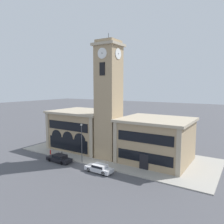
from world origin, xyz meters
TOP-DOWN VIEW (x-y plane):
  - ground_plane at (0.00, 0.00)m, footprint 300.00×300.00m
  - sidewalk_kerb at (0.00, 7.54)m, footprint 37.25×15.09m
  - clock_tower at (0.00, 5.03)m, footprint 4.57×4.57m
  - town_hall_left_wing at (-8.43, 8.06)m, footprint 13.09×10.69m
  - town_hall_right_wing at (7.98, 8.06)m, footprint 12.18×10.69m
  - parked_car_near at (-6.18, -1.46)m, footprint 4.87×1.84m
  - parked_car_mid at (2.47, -1.46)m, footprint 4.55×1.82m
  - street_lamp at (-2.62, 0.46)m, footprint 0.36×0.36m
  - bollard at (-7.26, 0.24)m, footprint 0.18×0.18m
  - fire_hydrant at (-10.64, 0.49)m, footprint 0.22×0.22m

SIDE VIEW (x-z plane):
  - ground_plane at x=0.00m, z-range 0.00..0.00m
  - sidewalk_kerb at x=0.00m, z-range 0.00..0.15m
  - fire_hydrant at x=-10.64m, z-range 0.13..1.00m
  - bollard at x=-7.26m, z-range 0.14..1.20m
  - parked_car_mid at x=2.47m, z-range 0.04..1.32m
  - parked_car_near at x=-6.18m, z-range 0.03..1.38m
  - town_hall_right_wing at x=7.98m, z-range 0.03..7.72m
  - town_hall_left_wing at x=-8.43m, z-range 0.02..8.14m
  - street_lamp at x=-2.62m, z-range 1.11..7.85m
  - clock_tower at x=0.00m, z-range -0.54..21.97m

